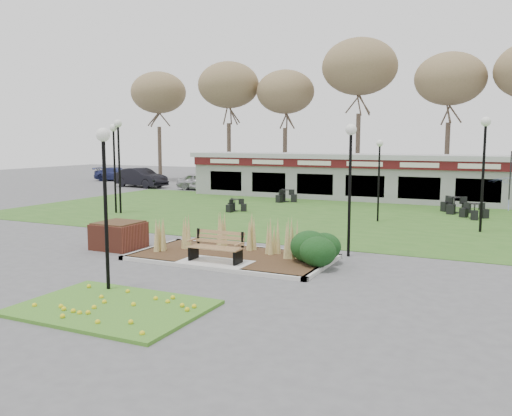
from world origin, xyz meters
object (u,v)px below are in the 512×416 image
at_px(bistro_set_c, 454,208).
at_px(car_black, 141,178).
at_px(food_pavilion, 370,177).
at_px(car_silver, 201,182).
at_px(park_bench, 217,246).
at_px(brick_planter, 119,235).
at_px(lamp_post_far_left, 119,145).
at_px(bistro_set_d, 474,213).
at_px(lamp_post_near_right, 350,161).
at_px(lamp_post_far_right, 484,149).
at_px(patio_umbrella, 509,193).
at_px(lamp_post_mid_right, 379,162).
at_px(bistro_set_a, 235,207).
at_px(bistro_set_b, 285,198).
at_px(lamp_post_near_left, 104,173).
at_px(car_blue, 118,174).
at_px(lamp_post_mid_left, 114,148).

xyz_separation_m(bistro_set_c, car_black, (-24.26, 5.49, 0.47)).
height_order(food_pavilion, car_silver, food_pavilion).
xyz_separation_m(park_bench, car_silver, (-13.14, 20.85, 0.05)).
xyz_separation_m(brick_planter, lamp_post_far_left, (-5.86, 7.25, 3.05)).
relative_size(park_bench, bistro_set_d, 1.24).
xyz_separation_m(food_pavilion, car_black, (-18.82, 1.26, -0.71)).
xyz_separation_m(lamp_post_near_right, lamp_post_far_left, (-13.57, 5.05, 0.37)).
relative_size(lamp_post_far_right, patio_umbrella, 2.15).
distance_m(brick_planter, lamp_post_mid_right, 12.47).
distance_m(lamp_post_far_left, bistro_set_a, 6.81).
distance_m(bistro_set_b, car_silver, 9.81).
bearing_deg(patio_umbrella, car_black, 162.95).
height_order(lamp_post_near_left, bistro_set_d, lamp_post_near_left).
bearing_deg(lamp_post_near_left, car_silver, 116.19).
relative_size(lamp_post_far_left, bistro_set_b, 3.52).
bearing_deg(park_bench, lamp_post_near_right, 41.69).
bearing_deg(lamp_post_far_left, brick_planter, -51.05).
height_order(lamp_post_near_right, lamp_post_far_right, lamp_post_far_right).
xyz_separation_m(lamp_post_far_right, car_silver, (-20.14, 11.03, -2.82)).
bearing_deg(bistro_set_d, lamp_post_near_right, -106.43).
height_order(lamp_post_near_left, car_blue, lamp_post_near_left).
bearing_deg(patio_umbrella, bistro_set_a, -173.19).
distance_m(lamp_post_mid_right, car_black, 23.67).
bearing_deg(bistro_set_a, car_silver, 129.35).
bearing_deg(bistro_set_a, lamp_post_mid_right, -2.17).
bearing_deg(lamp_post_mid_left, car_silver, 101.37).
distance_m(car_black, car_blue, 7.43).
distance_m(bistro_set_a, bistro_set_c, 11.49).
relative_size(brick_planter, lamp_post_far_left, 0.31).
relative_size(park_bench, lamp_post_far_right, 0.36).
distance_m(lamp_post_near_right, lamp_post_mid_right, 7.98).
relative_size(brick_planter, bistro_set_d, 1.09).
xyz_separation_m(car_silver, car_black, (-5.68, 0.13, 0.13)).
bearing_deg(bistro_set_a, lamp_post_far_left, -147.84).
bearing_deg(car_silver, brick_planter, -155.47).
xyz_separation_m(lamp_post_near_left, lamp_post_near_right, (4.35, 6.70, 0.15)).
height_order(lamp_post_near_right, bistro_set_a, lamp_post_near_right).
xyz_separation_m(bistro_set_a, bistro_set_d, (11.72, 2.62, 0.03)).
height_order(brick_planter, lamp_post_mid_right, lamp_post_mid_right).
bearing_deg(bistro_set_c, park_bench, -109.35).
height_order(lamp_post_mid_right, bistro_set_b, lamp_post_mid_right).
bearing_deg(lamp_post_near_left, lamp_post_far_right, 59.36).
relative_size(park_bench, lamp_post_mid_left, 0.37).
height_order(lamp_post_mid_left, patio_umbrella, lamp_post_mid_left).
xyz_separation_m(bistro_set_c, car_blue, (-30.25, 9.88, 0.33)).
relative_size(bistro_set_d, car_silver, 0.37).
bearing_deg(lamp_post_near_right, car_silver, 132.59).
bearing_deg(lamp_post_mid_right, bistro_set_b, 141.71).
height_order(park_bench, lamp_post_near_right, lamp_post_near_right).
xyz_separation_m(lamp_post_far_right, car_blue, (-31.81, 15.55, -2.83)).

